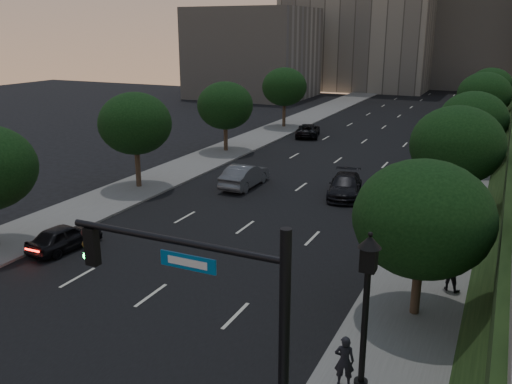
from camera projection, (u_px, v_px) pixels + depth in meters
The scene contains 24 objects.
ground at pixel (64, 359), 18.41m from camera, with size 160.00×160.00×0.00m, color black.
road_surface at pixel (331, 166), 44.44m from camera, with size 16.00×140.00×0.02m, color black.
sidewalk_right at pixel (463, 179), 40.27m from camera, with size 4.50×140.00×0.15m, color slate.
sidewalk_left at pixel (221, 153), 48.57m from camera, with size 4.50×140.00×0.15m, color slate.
office_block_mid at pixel (482, 16), 100.72m from camera, with size 22.00×18.00×26.00m, color #A09D93.
office_block_filler at pixel (253, 53), 87.65m from camera, with size 18.00×16.00×14.00m, color #A09D93.
tree_right_a at pixel (423, 219), 20.02m from camera, with size 5.20×5.20×6.24m.
tree_right_b at pixel (457, 145), 30.29m from camera, with size 5.20×5.20×6.74m.
tree_right_c at pixel (473, 120), 41.71m from camera, with size 5.20×5.20×6.24m.
tree_right_d at pixel (484, 95), 53.71m from camera, with size 5.20×5.20×6.74m.
tree_right_e at pixel (491, 86), 66.87m from camera, with size 5.20×5.20×6.24m.
tree_left_b at pixel (135, 124), 36.88m from camera, with size 5.00×5.00×6.71m.
tree_left_c at pixel (225, 106), 48.26m from camera, with size 5.00×5.00×6.34m.
tree_left_d at pixel (284, 87), 60.30m from camera, with size 5.00×5.00×6.71m.
traffic_signal_mast at pixel (238, 362), 12.00m from camera, with size 5.68×0.56×7.00m.
street_lamp at pixel (364, 332), 15.13m from camera, with size 0.64×0.64×5.62m.
sedan_near_left at pixel (65, 237), 27.35m from camera, with size 1.60×3.97×1.35m, color black.
sedan_mid_left at pixel (245, 176), 38.27m from camera, with size 1.73×4.96×1.63m, color #5A5C61.
sedan_far_left at pixel (308, 130), 56.22m from camera, with size 2.22×4.82×1.34m, color black.
sedan_near_right at pixel (345, 186), 36.09m from camera, with size 2.04×5.01×1.45m, color black.
sedan_far_right at pixel (434, 143), 49.75m from camera, with size 1.63×4.05×1.38m, color slate.
pedestrian_a at pixel (344, 361), 16.60m from camera, with size 0.62×0.40×1.69m, color black.
pedestrian_b at pixel (452, 270), 22.71m from camera, with size 0.86×0.67×1.77m, color black.
pedestrian_c at pixel (411, 246), 25.39m from camera, with size 0.97×0.41×1.66m, color black.
Camera 1 is at (12.69, -11.72, 10.75)m, focal length 38.00 mm.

